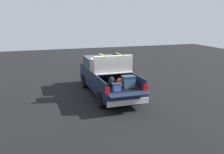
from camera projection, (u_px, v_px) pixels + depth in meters
name	position (u px, v px, depth m)	size (l,w,h in m)	color
ground_plane	(108.00, 94.00, 13.53)	(40.00, 40.00, 0.00)	black
pickup_truck	(106.00, 76.00, 13.62)	(6.05, 2.06, 2.23)	#162138
trash_can	(117.00, 68.00, 17.82)	(0.60, 0.60, 0.98)	#2D2D33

